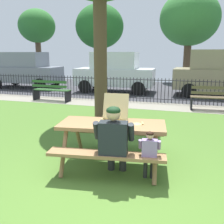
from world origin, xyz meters
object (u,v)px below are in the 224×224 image
at_px(far_tree_midleft, 100,27).
at_px(far_tree_center, 190,19).
at_px(child_at_table, 149,151).
at_px(adult_at_table, 114,139).
at_px(park_bench_left, 51,91).
at_px(picnic_table_foreground, 112,133).
at_px(far_tree_left, 37,27).
at_px(park_bench_center, 215,99).
at_px(parked_car_center, 115,72).
at_px(pizza_box_open, 114,118).
at_px(parked_car_left, 26,70).
at_px(pizza_slice_on_table, 138,123).

height_order(far_tree_midleft, far_tree_center, far_tree_center).
bearing_deg(child_at_table, adult_at_table, -175.30).
bearing_deg(park_bench_left, far_tree_midleft, 96.75).
bearing_deg(adult_at_table, picnic_table_foreground, 110.44).
bearing_deg(adult_at_table, far_tree_left, 126.05).
distance_m(park_bench_center, far_tree_left, 15.96).
xyz_separation_m(child_at_table, parked_car_center, (-3.07, 8.74, 0.50)).
bearing_deg(park_bench_left, far_tree_center, 60.09).
bearing_deg(parked_car_center, pizza_box_open, -73.99).
relative_size(parked_car_left, far_tree_left, 0.75).
bearing_deg(park_bench_center, picnic_table_foreground, -112.31).
relative_size(parked_car_left, far_tree_center, 0.68).
xyz_separation_m(picnic_table_foreground, park_bench_left, (-4.20, 5.16, -0.18)).
height_order(pizza_box_open, parked_car_center, parked_car_center).
distance_m(adult_at_table, far_tree_center, 15.14).
xyz_separation_m(pizza_slice_on_table, far_tree_midleft, (-5.71, 14.15, 3.01)).
relative_size(child_at_table, far_tree_center, 0.14).
bearing_deg(picnic_table_foreground, park_bench_center, 67.69).
distance_m(child_at_table, far_tree_center, 15.11).
bearing_deg(pizza_box_open, parked_car_left, 132.63).
bearing_deg(pizza_box_open, far_tree_center, 85.99).
distance_m(park_bench_left, park_bench_center, 6.32).
height_order(picnic_table_foreground, park_bench_center, park_bench_center).
bearing_deg(parked_car_left, child_at_table, -46.39).
distance_m(picnic_table_foreground, adult_at_table, 0.52).
xyz_separation_m(adult_at_table, park_bench_left, (-4.38, 5.64, -0.24)).
bearing_deg(picnic_table_foreground, adult_at_table, -69.56).
bearing_deg(park_bench_center, child_at_table, -104.08).
distance_m(park_bench_left, far_tree_left, 11.61).
height_order(park_bench_center, parked_car_center, parked_car_center).
distance_m(pizza_slice_on_table, adult_at_table, 0.63).
bearing_deg(child_at_table, parked_car_left, 133.61).
bearing_deg(pizza_box_open, park_bench_center, 67.88).
height_order(parked_car_left, far_tree_center, far_tree_center).
height_order(park_bench_left, far_tree_midleft, far_tree_midleft).
relative_size(parked_car_center, far_tree_center, 0.67).
xyz_separation_m(pizza_box_open, parked_car_center, (-2.38, 8.30, 0.15)).
relative_size(park_bench_left, far_tree_center, 0.27).
xyz_separation_m(far_tree_midleft, far_tree_center, (6.29, -0.00, 0.33)).
bearing_deg(pizza_slice_on_table, park_bench_left, 132.37).
xyz_separation_m(pizza_box_open, parked_car_left, (-7.64, 8.30, 0.15)).
bearing_deg(parked_car_left, park_bench_left, -42.63).
relative_size(park_bench_left, far_tree_left, 0.30).
bearing_deg(park_bench_center, far_tree_center, 96.90).
relative_size(pizza_slice_on_table, child_at_table, 0.28).
relative_size(pizza_box_open, far_tree_center, 0.09).
bearing_deg(pizza_box_open, parked_car_center, 106.01).
xyz_separation_m(adult_at_table, far_tree_midleft, (-5.45, 14.72, 3.13)).
bearing_deg(far_tree_midleft, parked_car_left, -111.57).
height_order(parked_car_center, far_tree_left, far_tree_left).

